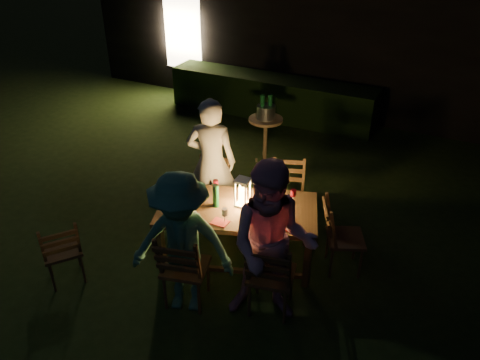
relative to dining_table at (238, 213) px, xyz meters
The scene contains 29 objects.
garden_envelope 6.85m from the dining_table, 98.01° to the left, with size 40.00×40.00×3.20m.
dining_table is the anchor object (origin of this frame).
chair_near_left 0.97m from the dining_table, 101.32° to the right, with size 0.56×0.58×1.01m.
chair_near_right 0.96m from the dining_table, 40.85° to the right, with size 0.54×0.57×1.02m.
chair_far_left 0.98m from the dining_table, 139.32° to the left, with size 0.52×0.54×0.92m.
chair_far_right 1.02m from the dining_table, 73.51° to the left, with size 0.55×0.57×0.95m.
chair_end 1.29m from the dining_table, 18.96° to the left, with size 0.59×0.58×0.96m.
chair_spare 2.03m from the dining_table, 142.91° to the right, with size 0.58×0.58×0.90m.
person_house_side 0.96m from the dining_table, 137.80° to the left, with size 0.63×0.42×1.74m, color beige.
person_opp_right 0.96m from the dining_table, 42.20° to the right, with size 0.87×0.68×1.80m, color pink.
person_opp_left 0.94m from the dining_table, 99.71° to the right, with size 1.05×0.60×1.62m, color #3A755C.
lantern 0.24m from the dining_table, 64.05° to the left, with size 0.16×0.16×0.35m.
plate_far_left 0.60m from the dining_table, behind, with size 0.25×0.25×0.01m, color white.
plate_near_left 0.60m from the dining_table, 139.15° to the right, with size 0.25×0.25×0.01m, color white.
plate_far_right 0.51m from the dining_table, 45.10° to the left, with size 0.25×0.25×0.01m, color white.
plate_near_right 0.51m from the dining_table, ahead, with size 0.25×0.25×0.01m, color white.
wineglass_a 0.44m from the dining_table, 156.02° to the left, with size 0.06×0.06×0.18m, color #59070F, non-canonical shape.
wineglass_b 0.75m from the dining_table, 151.49° to the right, with size 0.06×0.06×0.18m, color #59070F, non-canonical shape.
wineglass_c 0.44m from the dining_table, 23.98° to the right, with size 0.06×0.06×0.18m, color #59070F, non-canonical shape.
wineglass_d 0.67m from the dining_table, 35.23° to the left, with size 0.06×0.06×0.18m, color #59070F, non-canonical shape.
wineglass_e 0.36m from the dining_table, 89.39° to the right, with size 0.06×0.06×0.18m, color silver, non-canonical shape.
bottle_table 0.33m from the dining_table, 160.95° to the right, with size 0.07×0.07×0.28m, color #0F471E.
napkin_left 0.36m from the dining_table, 96.07° to the right, with size 0.18×0.14×0.01m, color red.
napkin_right 0.63m from the dining_table, ahead, with size 0.18×0.14×0.01m, color red.
phone 0.69m from the dining_table, 135.13° to the right, with size 0.14×0.07×0.01m, color black.
side_table 2.62m from the dining_table, 106.72° to the left, with size 0.56×0.56×0.75m.
ice_bucket 2.62m from the dining_table, 106.72° to the left, with size 0.30×0.30×0.22m, color #A5A8AD.
bottle_bucket_a 2.60m from the dining_table, 108.03° to the left, with size 0.07×0.07×0.32m, color #0F471E.
bottle_bucket_b 2.65m from the dining_table, 105.43° to the left, with size 0.07×0.07×0.32m, color #0F471E.
Camera 1 is at (2.94, -4.52, 3.74)m, focal length 35.00 mm.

